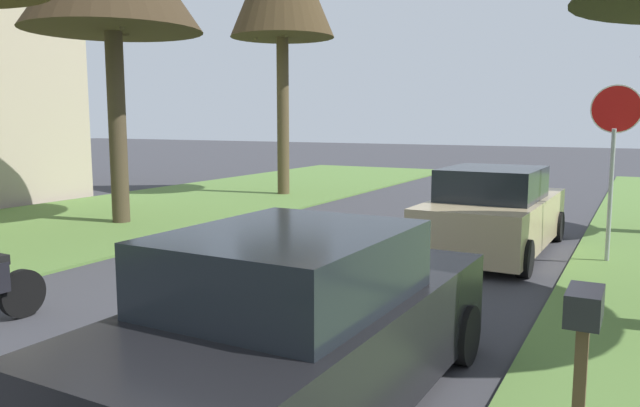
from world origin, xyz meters
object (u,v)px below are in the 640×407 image
parked_sedan_black (301,329)px  curbside_mailbox (583,328)px  stop_sign_far (615,134)px  parked_sedan_tan (494,213)px

parked_sedan_black → curbside_mailbox: parked_sedan_black is taller
curbside_mailbox → stop_sign_far: bearing=91.5°
stop_sign_far → parked_sedan_black: 7.53m
stop_sign_far → parked_sedan_black: stop_sign_far is taller
stop_sign_far → parked_sedan_tan: (-1.92, -0.00, -1.46)m
curbside_mailbox → parked_sedan_black: bearing=-178.1°
parked_sedan_tan → curbside_mailbox: 7.37m
stop_sign_far → parked_sedan_black: bearing=-105.2°
parked_sedan_black → curbside_mailbox: 2.14m
stop_sign_far → curbside_mailbox: size_ratio=2.33×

